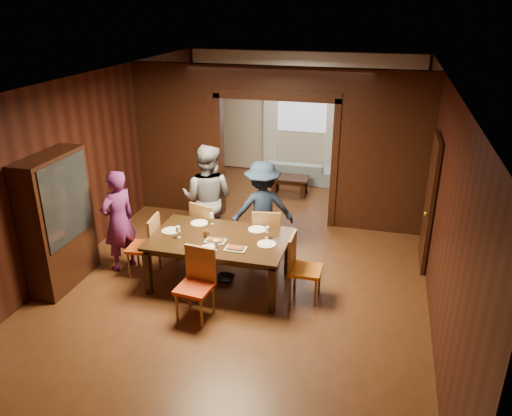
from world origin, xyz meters
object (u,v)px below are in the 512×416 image
(sofa, at_px, (296,171))
(chair_left, at_px, (143,245))
(dining_table, at_px, (220,261))
(coffee_table, at_px, (290,186))
(hutch, at_px, (58,221))
(chair_far_r, at_px, (267,235))
(person_purple, at_px, (119,221))
(person_grey, at_px, (208,199))
(chair_far_l, at_px, (209,228))
(person_navy, at_px, (262,209))
(chair_right, at_px, (306,268))
(chair_near, at_px, (194,286))

(sofa, height_order, chair_left, chair_left)
(dining_table, relative_size, coffee_table, 2.49)
(sofa, relative_size, dining_table, 0.86)
(chair_left, xyz_separation_m, hutch, (-1.03, -0.53, 0.52))
(chair_far_r, distance_m, hutch, 3.14)
(person_purple, height_order, hutch, hutch)
(person_purple, bearing_deg, chair_far_r, 132.79)
(person_grey, distance_m, chair_far_l, 0.49)
(dining_table, bearing_deg, person_navy, 71.21)
(person_purple, height_order, chair_far_l, person_purple)
(person_grey, height_order, hutch, hutch)
(hutch, bearing_deg, coffee_table, 60.24)
(person_grey, bearing_deg, sofa, -102.14)
(person_navy, height_order, hutch, hutch)
(sofa, bearing_deg, person_navy, 91.70)
(dining_table, xyz_separation_m, chair_far_l, (-0.46, 0.82, 0.10))
(chair_right, bearing_deg, chair_left, 89.33)
(chair_left, bearing_deg, sofa, 157.62)
(chair_right, height_order, chair_far_l, same)
(person_navy, xyz_separation_m, chair_far_r, (0.15, -0.29, -0.32))
(chair_left, xyz_separation_m, chair_right, (2.53, -0.05, 0.00))
(hutch, bearing_deg, person_navy, 31.90)
(person_grey, distance_m, sofa, 3.93)
(sofa, height_order, chair_far_r, chair_far_r)
(chair_far_l, bearing_deg, person_navy, -142.42)
(person_purple, relative_size, hutch, 0.81)
(person_navy, relative_size, chair_far_l, 1.67)
(coffee_table, height_order, chair_left, chair_left)
(person_purple, xyz_separation_m, chair_far_l, (1.20, 0.76, -0.33))
(person_grey, distance_m, chair_near, 2.04)
(coffee_table, height_order, chair_right, chair_right)
(sofa, bearing_deg, person_grey, 77.99)
(person_grey, bearing_deg, hutch, 41.92)
(sofa, height_order, chair_near, chair_near)
(chair_far_l, relative_size, chair_far_r, 1.00)
(dining_table, bearing_deg, chair_far_r, 56.97)
(chair_far_l, distance_m, hutch, 2.33)
(person_grey, height_order, chair_far_l, person_grey)
(person_navy, relative_size, chair_far_r, 1.67)
(person_purple, height_order, sofa, person_purple)
(chair_right, distance_m, chair_near, 1.58)
(sofa, distance_m, hutch, 5.96)
(sofa, height_order, chair_right, chair_right)
(sofa, xyz_separation_m, coffee_table, (0.03, -0.89, -0.05))
(chair_left, xyz_separation_m, chair_far_r, (1.76, 0.83, 0.00))
(sofa, xyz_separation_m, chair_left, (-1.49, -4.82, 0.23))
(coffee_table, bearing_deg, person_grey, -105.90)
(person_purple, distance_m, person_navy, 2.28)
(chair_left, bearing_deg, person_navy, 119.62)
(chair_right, height_order, hutch, hutch)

